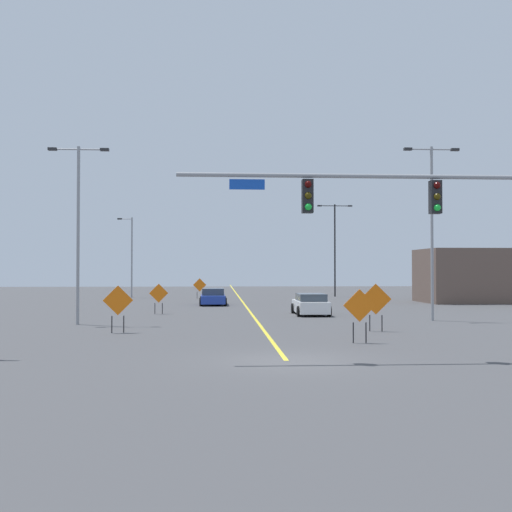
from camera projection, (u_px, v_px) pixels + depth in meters
The scene contains 15 objects.
ground at pixel (286, 361), 18.99m from camera, with size 165.05×165.05×0.00m, color #444447.
road_centre_stripe at pixel (238, 296), 64.74m from camera, with size 0.16×91.69×0.01m.
traffic_signal_assembly at pixel (431, 210), 19.36m from camera, with size 12.31×0.44×6.33m.
street_lamp_far_right at pixel (131, 254), 61.27m from camera, with size 1.51×0.24×8.02m.
street_lamp_near_right at pixel (432, 220), 33.94m from camera, with size 3.10×0.24×9.63m.
street_lamp_mid_right at pixel (78, 221), 31.54m from camera, with size 3.09×0.24×9.16m.
street_lamp_near_left at pixel (335, 243), 63.78m from camera, with size 3.65×0.24×9.59m.
construction_sign_median_far at pixel (118, 303), 27.33m from camera, with size 1.31×0.34×2.11m.
construction_sign_right_lane at pixel (200, 286), 59.90m from camera, with size 1.29×0.23×1.96m.
construction_sign_left_lane at pixel (159, 295), 38.93m from camera, with size 1.18×0.31×1.92m.
construction_sign_right_shoulder at pixel (376, 301), 28.02m from camera, with size 1.40×0.27×2.18m.
construction_sign_left_shoulder at pixel (360, 308), 23.56m from camera, with size 1.26×0.10×2.07m.
car_white_mid at pixel (311, 304), 38.09m from camera, with size 2.04×4.11×1.33m.
car_blue_passing at pixel (213, 297), 48.87m from camera, with size 2.15×4.53×1.32m.
roadside_building_east at pixel (491, 276), 52.72m from camera, with size 11.86×6.15×4.57m.
Camera 1 is at (-2.11, -18.96, 2.83)m, focal length 43.13 mm.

